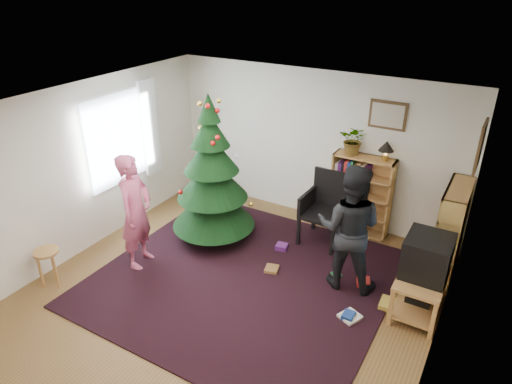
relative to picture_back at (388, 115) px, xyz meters
The scene contains 23 objects.
floor 3.35m from the picture_back, 114.92° to the right, with size 5.00×5.00×0.00m, color brown.
ceiling 2.78m from the picture_back, 114.92° to the right, with size 5.00×5.00×0.00m, color white.
wall_back 1.35m from the picture_back, behind, with size 5.00×0.02×2.50m, color silver.
wall_front 5.15m from the picture_back, 103.02° to the right, with size 5.00×0.02×2.50m, color silver.
wall_left 4.47m from the picture_back, 145.86° to the right, with size 0.02×5.00×2.50m, color silver.
wall_right 2.90m from the picture_back, 61.39° to the right, with size 0.02×5.00×2.50m, color silver.
rug 3.13m from the picture_back, 117.87° to the right, with size 3.80×3.60×0.02m, color black.
window_pane 4.10m from the picture_back, 152.62° to the right, with size 0.04×1.20×1.40m, color silver.
curtain 3.79m from the picture_back, 161.83° to the right, with size 0.06×0.35×1.60m, color white.
picture_back is the anchor object (origin of this frame).
picture_right 1.51m from the picture_back, 28.69° to the right, with size 0.03×0.50×0.60m.
christmas_tree 2.78m from the picture_back, 144.95° to the right, with size 1.29×1.29×2.34m.
bookshelf_back 1.31m from the picture_back, 149.15° to the right, with size 0.95×0.30×1.30m.
bookshelf_right 1.84m from the picture_back, 25.52° to the right, with size 0.30×0.95×1.30m.
tv_stand 2.53m from the picture_back, 56.47° to the right, with size 0.54×0.98×0.55m.
crt_tv 2.25m from the picture_back, 56.54° to the right, with size 0.53×0.58×0.50m.
armchair 1.60m from the picture_back, 132.80° to the right, with size 0.63×0.63×1.12m.
stool 5.14m from the picture_back, 133.02° to the right, with size 0.32×0.32×0.54m.
person_standing 3.87m from the picture_back, 135.59° to the right, with size 0.62×0.41×1.69m, color #C64F72.
person_by_chair 1.92m from the picture_back, 87.17° to the right, with size 0.85×0.66×1.75m, color black.
potted_plant 0.61m from the picture_back, 162.42° to the right, with size 0.42×0.36×0.46m, color gray.
table_lamp 0.47m from the picture_back, 61.28° to the right, with size 0.23×0.23×0.31m.
floor_clutter 2.60m from the picture_back, 90.67° to the right, with size 1.98×1.16×0.08m.
Camera 1 is at (2.72, -4.08, 3.89)m, focal length 32.00 mm.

